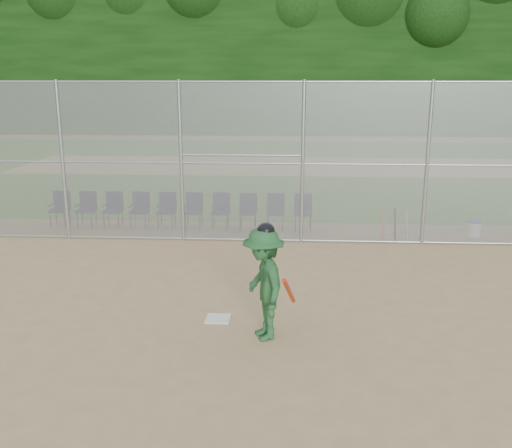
# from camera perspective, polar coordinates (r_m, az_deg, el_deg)

# --- Properties ---
(ground) EXTENTS (100.00, 100.00, 0.00)m
(ground) POSITION_cam_1_polar(r_m,az_deg,el_deg) (9.79, -0.86, -9.90)
(ground) COLOR tan
(ground) RESTS_ON ground
(grass_strip) EXTENTS (100.00, 100.00, 0.00)m
(grass_strip) POSITION_cam_1_polar(r_m,az_deg,el_deg) (27.21, 1.90, 5.85)
(grass_strip) COLOR #3A6E21
(grass_strip) RESTS_ON ground
(dirt_patch_far) EXTENTS (24.00, 24.00, 0.00)m
(dirt_patch_far) POSITION_cam_1_polar(r_m,az_deg,el_deg) (27.21, 1.90, 5.86)
(dirt_patch_far) COLOR tan
(dirt_patch_far) RESTS_ON ground
(backstop_fence) EXTENTS (16.09, 0.09, 4.00)m
(backstop_fence) POSITION_cam_1_polar(r_m,az_deg,el_deg) (14.06, 0.59, 6.36)
(backstop_fence) COLOR gray
(backstop_fence) RESTS_ON ground
(treeline) EXTENTS (81.00, 60.00, 11.00)m
(treeline) POSITION_cam_1_polar(r_m,az_deg,el_deg) (28.95, 2.10, 17.26)
(treeline) COLOR black
(treeline) RESTS_ON ground
(home_plate) EXTENTS (0.42, 0.42, 0.02)m
(home_plate) POSITION_cam_1_polar(r_m,az_deg,el_deg) (9.97, -3.83, -9.41)
(home_plate) COLOR silver
(home_plate) RESTS_ON ground
(batter_at_plate) EXTENTS (1.02, 1.40, 1.89)m
(batter_at_plate) POSITION_cam_1_polar(r_m,az_deg,el_deg) (8.96, 0.76, -5.95)
(batter_at_plate) COLOR #205128
(batter_at_plate) RESTS_ON ground
(water_cooler) EXTENTS (0.34, 0.34, 0.43)m
(water_cooler) POSITION_cam_1_polar(r_m,az_deg,el_deg) (15.94, 20.98, -0.42)
(water_cooler) COLOR white
(water_cooler) RESTS_ON ground
(spare_bats) EXTENTS (0.66, 0.37, 0.83)m
(spare_bats) POSITION_cam_1_polar(r_m,az_deg,el_deg) (14.94, 13.72, -0.06)
(spare_bats) COLOR #D84C14
(spare_bats) RESTS_ON ground
(chair_0) EXTENTS (0.54, 0.52, 0.96)m
(chair_0) POSITION_cam_1_polar(r_m,az_deg,el_deg) (16.82, -19.04, 1.40)
(chair_0) COLOR black
(chair_0) RESTS_ON ground
(chair_1) EXTENTS (0.54, 0.52, 0.96)m
(chair_1) POSITION_cam_1_polar(r_m,az_deg,el_deg) (16.55, -16.63, 1.38)
(chair_1) COLOR black
(chair_1) RESTS_ON ground
(chair_2) EXTENTS (0.54, 0.52, 0.96)m
(chair_2) POSITION_cam_1_polar(r_m,az_deg,el_deg) (16.31, -14.14, 1.37)
(chair_2) COLOR black
(chair_2) RESTS_ON ground
(chair_3) EXTENTS (0.54, 0.52, 0.96)m
(chair_3) POSITION_cam_1_polar(r_m,az_deg,el_deg) (16.10, -11.57, 1.34)
(chair_3) COLOR black
(chair_3) RESTS_ON ground
(chair_4) EXTENTS (0.54, 0.52, 0.96)m
(chair_4) POSITION_cam_1_polar(r_m,az_deg,el_deg) (15.93, -8.95, 1.32)
(chair_4) COLOR black
(chair_4) RESTS_ON ground
(chair_5) EXTENTS (0.54, 0.52, 0.96)m
(chair_5) POSITION_cam_1_polar(r_m,az_deg,el_deg) (15.79, -6.27, 1.29)
(chair_5) COLOR black
(chair_5) RESTS_ON ground
(chair_6) EXTENTS (0.54, 0.52, 0.96)m
(chair_6) POSITION_cam_1_polar(r_m,az_deg,el_deg) (15.68, -3.56, 1.26)
(chair_6) COLOR black
(chair_6) RESTS_ON ground
(chair_7) EXTENTS (0.54, 0.52, 0.96)m
(chair_7) POSITION_cam_1_polar(r_m,az_deg,el_deg) (15.61, -0.81, 1.23)
(chair_7) COLOR black
(chair_7) RESTS_ON ground
(chair_8) EXTENTS (0.54, 0.52, 0.96)m
(chair_8) POSITION_cam_1_polar(r_m,az_deg,el_deg) (15.57, 1.96, 1.19)
(chair_8) COLOR black
(chair_8) RESTS_ON ground
(chair_9) EXTENTS (0.54, 0.52, 0.96)m
(chair_9) POSITION_cam_1_polar(r_m,az_deg,el_deg) (15.58, 4.74, 1.15)
(chair_9) COLOR black
(chair_9) RESTS_ON ground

